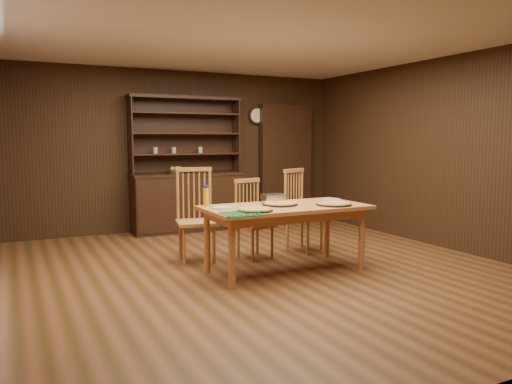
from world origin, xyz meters
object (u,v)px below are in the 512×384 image
chair_right (300,207)px  china_hutch (188,194)px  chair_center (252,216)px  juice_bottle (206,197)px  dining_table (285,213)px  chair_left (195,211)px

chair_right → china_hutch: bearing=88.8°
chair_center → juice_bottle: bearing=-162.5°
chair_right → juice_bottle: bearing=174.1°
dining_table → juice_bottle: juice_bottle is taller
chair_right → chair_center: bearing=160.6°
chair_center → chair_left: bearing=154.5°
chair_center → juice_bottle: (-0.78, -0.45, 0.33)m
china_hutch → dining_table: size_ratio=1.19×
chair_left → chair_center: bearing=-2.3°
china_hutch → chair_center: china_hutch is taller
dining_table → chair_left: size_ratio=1.60×
dining_table → chair_left: (-0.73, 0.94, -0.06)m
chair_center → china_hutch: bearing=81.2°
chair_left → chair_center: size_ratio=1.15×
dining_table → juice_bottle: (-0.82, 0.33, 0.19)m
chair_center → chair_right: bearing=-7.4°
dining_table → chair_right: bearing=50.1°
china_hutch → chair_center: 2.12m
chair_left → juice_bottle: 0.66m
chair_left → chair_right: size_ratio=1.04×
dining_table → juice_bottle: size_ratio=7.81×
juice_bottle → chair_center: bearing=29.8°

